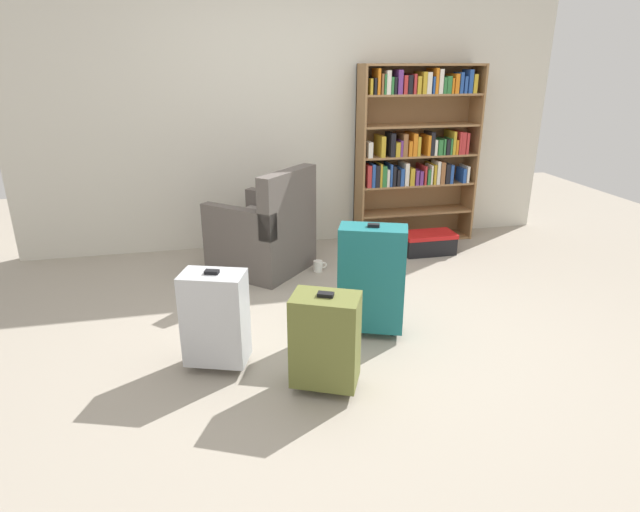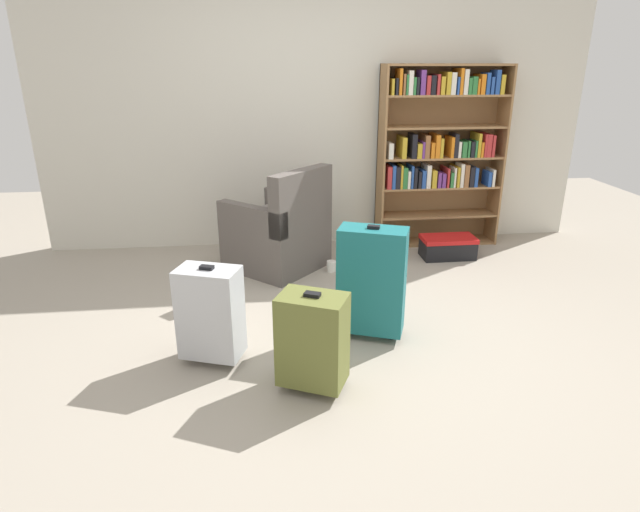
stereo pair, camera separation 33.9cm
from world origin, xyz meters
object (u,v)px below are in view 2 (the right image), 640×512
object	(u,v)px
suitcase_teal	(372,281)
suitcase_olive	(313,340)
armchair	(280,233)
storage_box	(448,247)
mug	(332,266)
bookshelf	(439,148)
suitcase_silver	(210,313)

from	to	relation	value
suitcase_teal	suitcase_olive	bearing A→B (deg)	-128.22
armchair	storage_box	xyz separation A→B (m)	(1.56, 0.08, -0.21)
armchair	mug	xyz separation A→B (m)	(0.44, -0.15, -0.27)
suitcase_olive	suitcase_teal	bearing A→B (deg)	51.78
bookshelf	suitcase_olive	world-z (taller)	bookshelf
bookshelf	suitcase_silver	distance (m)	2.94
armchair	suitcase_silver	world-z (taller)	armchair
bookshelf	suitcase_olive	size ratio (longest dim) A/B	2.89
mug	storage_box	world-z (taller)	storage_box
armchair	storage_box	bearing A→B (deg)	2.78
bookshelf	armchair	size ratio (longest dim) A/B	1.72
suitcase_teal	bookshelf	bearing A→B (deg)	60.93
bookshelf	armchair	world-z (taller)	bookshelf
bookshelf	suitcase_silver	bearing A→B (deg)	-134.96
storage_box	suitcase_silver	world-z (taller)	suitcase_silver
suitcase_teal	storage_box	bearing A→B (deg)	53.66
suitcase_silver	suitcase_olive	size ratio (longest dim) A/B	1.07
bookshelf	armchair	xyz separation A→B (m)	(-1.56, -0.53, -0.63)
storage_box	suitcase_silver	xyz separation A→B (m)	(-2.03, -1.58, 0.22)
storage_box	suitcase_olive	xyz separation A→B (m)	(-1.46, -1.94, 0.20)
bookshelf	suitcase_teal	bearing A→B (deg)	-119.07
mug	storage_box	bearing A→B (deg)	11.33
suitcase_silver	suitcase_olive	xyz separation A→B (m)	(0.58, -0.35, -0.02)
suitcase_silver	mug	bearing A→B (deg)	56.15
suitcase_silver	storage_box	bearing A→B (deg)	37.96
mug	suitcase_teal	distance (m)	1.21
storage_box	suitcase_olive	size ratio (longest dim) A/B	0.84
suitcase_silver	bookshelf	bearing A→B (deg)	45.04
storage_box	suitcase_teal	world-z (taller)	suitcase_teal
bookshelf	storage_box	distance (m)	0.95
mug	armchair	bearing A→B (deg)	161.33
storage_box	suitcase_silver	size ratio (longest dim) A/B	0.78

